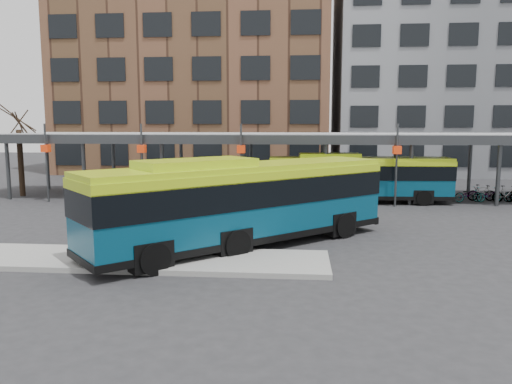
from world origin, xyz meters
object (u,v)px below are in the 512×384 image
Objects in this scene: pedestrian at (95,227)px; tree at (21,160)px; bus_front at (243,201)px; bus_rear at (358,177)px.

tree is at bearing 65.96° from pedestrian.
tree is 0.49× the size of bus_front.
bus_rear is (5.74, 11.66, -0.27)m from bus_front.
pedestrian is (-10.80, -13.83, -0.43)m from bus_rear.
tree reaches higher than bus_rear.
pedestrian is (-5.06, -2.17, -0.70)m from bus_front.
bus_rear is at bearing 21.83° from bus_front.
tree is 20.54m from bus_front.
bus_front is at bearing -37.55° from tree.
bus_rear is at bearing -2.21° from tree.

